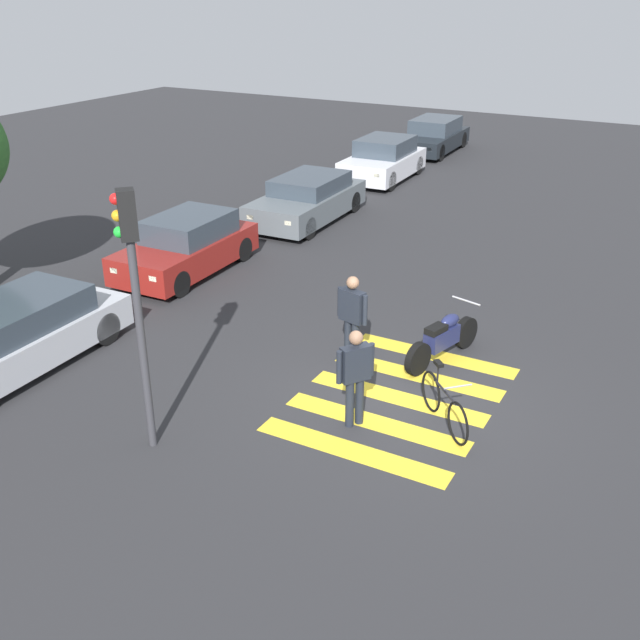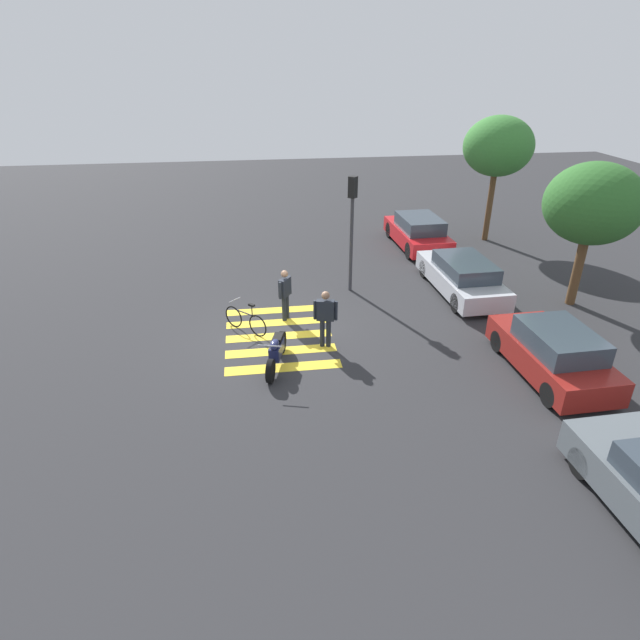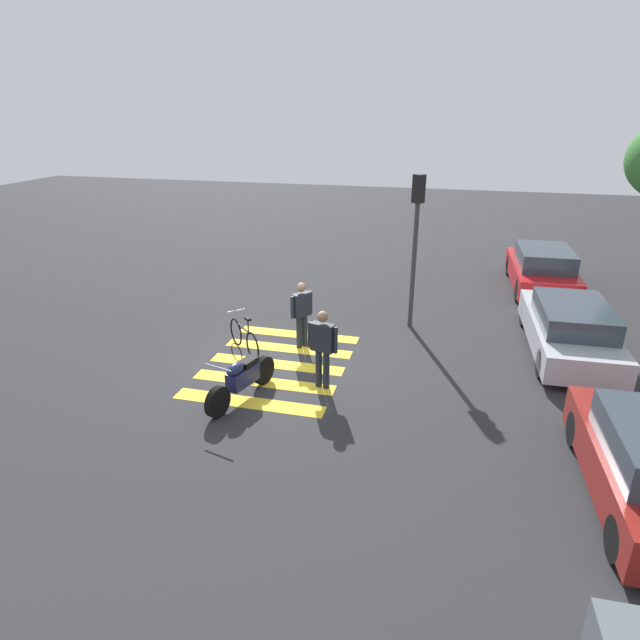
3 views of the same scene
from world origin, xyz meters
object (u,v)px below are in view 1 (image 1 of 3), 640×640
Objects in this scene: police_motorcycle at (443,339)px; leaning_bicycle at (444,405)px; officer_by_motorcycle at (355,372)px; car_maroon_wagon at (187,246)px; car_black_suv at (434,136)px; car_silver_sedan at (14,336)px; officer_on_foot at (352,314)px; car_grey_coupe at (307,200)px; traffic_light_pole at (134,282)px; car_white_van at (383,160)px.

police_motorcycle reaches higher than leaning_bicycle.
officer_by_motorcycle reaches higher than car_maroon_wagon.
police_motorcycle is 18.77m from car_black_suv.
officer_on_foot is at bearing -59.47° from car_silver_sedan.
car_silver_sedan is 10.57m from car_grey_coupe.
traffic_light_pole is (-6.24, -4.15, 2.06)m from car_maroon_wagon.
traffic_light_pole reaches higher than officer_by_motorcycle.
officer_by_motorcycle is at bearing -146.49° from car_grey_coupe.
car_maroon_wagon is 0.89× the size of car_grey_coupe.
police_motorcycle is 7.91m from car_silver_sedan.
car_grey_coupe is 12.11m from traffic_light_pole.
officer_on_foot reaches higher than leaning_bicycle.
car_black_suv reaches higher than car_grey_coupe.
leaning_bicycle is at bearing -159.36° from police_motorcycle.
car_grey_coupe is at bearing -179.15° from car_white_van.
officer_on_foot reaches higher than car_white_van.
traffic_light_pole reaches higher than car_silver_sedan.
officer_on_foot is 2.14m from officer_by_motorcycle.
officer_by_motorcycle is at bearing -50.79° from traffic_light_pole.
officer_by_motorcycle reaches higher than police_motorcycle.
car_grey_coupe is 5.65m from car_white_van.
car_white_van reaches higher than police_motorcycle.
officer_on_foot is at bearing -112.30° from car_maroon_wagon.
car_white_van is 17.52m from traffic_light_pole.
police_motorcycle is 1.80m from officer_on_foot.
car_silver_sedan is at bearing -176.73° from car_maroon_wagon.
officer_on_foot is 0.44× the size of car_white_van.
car_black_suv is at bearing 0.94° from car_grey_coupe.
car_white_van is 0.91× the size of car_black_suv.
police_motorcycle is 0.52× the size of traffic_light_pole.
traffic_light_pole reaches higher than car_maroon_wagon.
traffic_light_pole is (-3.93, 1.50, 1.73)m from officer_on_foot.
police_motorcycle is 0.48× the size of car_grey_coupe.
car_grey_coupe is (10.57, -0.16, 0.01)m from car_silver_sedan.
police_motorcycle is 1.70× the size of leaning_bicycle.
car_silver_sedan is at bearing 104.13° from leaning_bicycle.
car_silver_sedan is (-3.15, 5.33, -0.36)m from officer_on_foot.
car_silver_sedan reaches higher than leaning_bicycle.
car_white_van reaches higher than leaning_bicycle.
car_grey_coupe is 10.95m from car_black_suv.
car_grey_coupe reaches higher than car_silver_sedan.
officer_on_foot is (1.23, 2.27, 0.61)m from leaning_bicycle.
car_black_suv is at bearing -1.06° from car_maroon_wagon.
police_motorcycle is at bearing -31.63° from traffic_light_pole.
officer_by_motorcycle is (-1.89, -1.00, -0.04)m from officer_on_foot.
leaning_bicycle is 0.29× the size of car_black_suv.
traffic_light_pole is (-16.99, -3.76, 2.03)m from car_white_van.
officer_on_foot is at bearing 27.80° from officer_by_motorcycle.
car_maroon_wagon is 1.00× the size of car_white_van.
officer_by_motorcycle is (-2.78, 0.47, 0.50)m from police_motorcycle.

